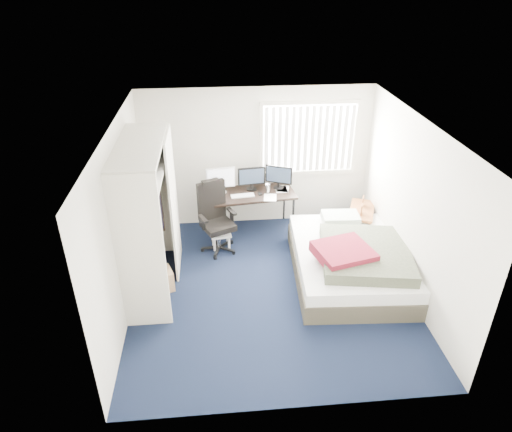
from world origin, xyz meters
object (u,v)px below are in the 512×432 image
Objects in this scene: desk at (250,191)px; office_chair at (216,224)px; bed at (351,260)px; nightstand at (361,213)px.

office_chair is (-0.61, -0.55, -0.32)m from desk.
desk reaches higher than office_chair.
office_chair is at bearing 153.54° from bed.
desk is 0.89m from office_chair.
bed is at bearing -113.14° from nightstand.
nightstand reaches higher than bed.
desk is 1.33× the size of office_chair.
office_chair is 2.52m from nightstand.
nightstand is (2.51, 0.13, 0.02)m from office_chair.
bed is (1.41, -1.56, -0.48)m from desk.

